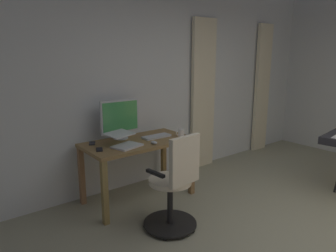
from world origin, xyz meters
The scene contains 12 objects.
back_room_partition centered at (0.00, -2.74, 1.41)m, with size 6.27×0.10×2.81m, color silver.
curtain_left_panel centered at (-2.16, -2.63, 1.15)m, with size 0.37×0.06×2.31m, color beige.
curtain_right_panel centered at (-0.64, -2.63, 1.15)m, with size 0.46×0.06×2.31m, color beige.
desk centered at (0.81, -2.25, 0.65)m, with size 1.31×0.68×0.75m.
office_chair centered at (0.92, -1.42, 0.47)m, with size 0.56×0.56×1.02m.
computer_monitor centered at (0.92, -2.47, 1.02)m, with size 0.52×0.18×0.49m.
computer_keyboard centered at (0.54, -2.24, 0.76)m, with size 0.37×0.15×0.02m, color #B7BCC1.
laptop centered at (1.06, -2.15, 0.81)m, with size 0.39×0.42×0.15m.
computer_mouse centered at (0.74, -2.01, 0.77)m, with size 0.06×0.10×0.04m, color #B7BCC1.
cell_phone_by_monitor centered at (1.35, -2.20, 0.76)m, with size 0.07×0.14×0.01m, color black.
cell_phone_face_up centered at (1.30, -2.47, 0.76)m, with size 0.07×0.14×0.01m, color #232328.
mug_tea centered at (0.27, -2.08, 0.80)m, with size 0.12×0.08×0.10m.
Camera 1 is at (2.77, 0.84, 1.77)m, focal length 33.26 mm.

